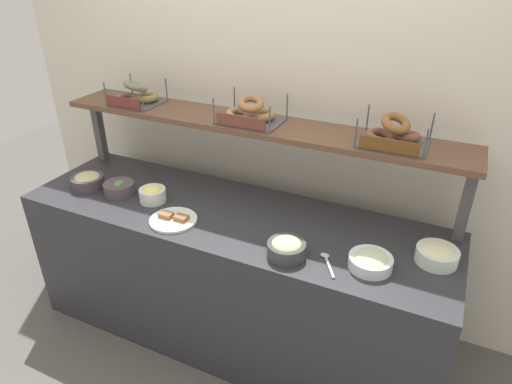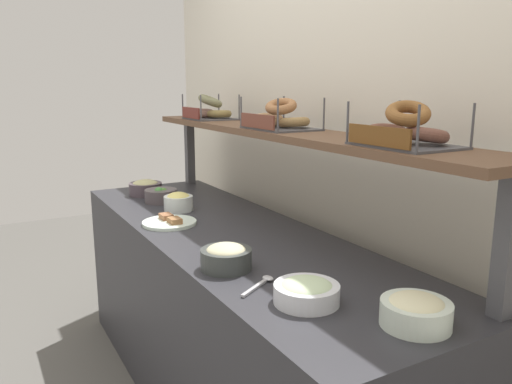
{
  "view_description": "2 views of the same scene",
  "coord_description": "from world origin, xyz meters",
  "px_view_note": "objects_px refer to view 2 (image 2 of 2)",
  "views": [
    {
      "loc": [
        1.0,
        -1.78,
        2.09
      ],
      "look_at": [
        0.14,
        0.02,
        1.01
      ],
      "focal_mm": 31.4,
      "sensor_mm": 36.0,
      "label": 1
    },
    {
      "loc": [
        1.9,
        -0.94,
        1.47
      ],
      "look_at": [
        0.15,
        0.05,
        1.05
      ],
      "focal_mm": 35.46,
      "sensor_mm": 36.0,
      "label": 2
    }
  ],
  "objects_px": {
    "bowl_scallion_spread": "(307,291)",
    "bowl_veggie_mix": "(161,195)",
    "bagel_basket_cinnamon_raisin": "(406,131)",
    "bagel_basket_poppy": "(210,111)",
    "bowl_hummus": "(145,187)",
    "serving_plate_white": "(170,222)",
    "bowl_potato_salad": "(416,311)",
    "serving_spoon_near_plate": "(262,282)",
    "bowl_tuna_salad": "(226,257)",
    "bowl_egg_salad": "(178,201)",
    "bagel_basket_everything": "(280,119)"
  },
  "relations": [
    {
      "from": "bowl_egg_salad",
      "to": "bowl_potato_salad",
      "type": "height_order",
      "value": "bowl_egg_salad"
    },
    {
      "from": "bowl_veggie_mix",
      "to": "serving_plate_white",
      "type": "bearing_deg",
      "value": -14.32
    },
    {
      "from": "bowl_egg_salad",
      "to": "bagel_basket_cinnamon_raisin",
      "type": "height_order",
      "value": "bagel_basket_cinnamon_raisin"
    },
    {
      "from": "bowl_scallion_spread",
      "to": "bagel_basket_cinnamon_raisin",
      "type": "height_order",
      "value": "bagel_basket_cinnamon_raisin"
    },
    {
      "from": "bowl_veggie_mix",
      "to": "serving_plate_white",
      "type": "height_order",
      "value": "bowl_veggie_mix"
    },
    {
      "from": "bowl_egg_salad",
      "to": "serving_spoon_near_plate",
      "type": "bearing_deg",
      "value": -6.53
    },
    {
      "from": "bowl_egg_salad",
      "to": "bowl_hummus",
      "type": "height_order",
      "value": "bowl_egg_salad"
    },
    {
      "from": "serving_plate_white",
      "to": "bagel_basket_poppy",
      "type": "xyz_separation_m",
      "value": [
        -0.52,
        0.45,
        0.47
      ]
    },
    {
      "from": "bowl_scallion_spread",
      "to": "bowl_potato_salad",
      "type": "height_order",
      "value": "bowl_potato_salad"
    },
    {
      "from": "bowl_scallion_spread",
      "to": "bowl_potato_salad",
      "type": "xyz_separation_m",
      "value": [
        0.26,
        0.17,
        0.01
      ]
    },
    {
      "from": "bowl_potato_salad",
      "to": "bagel_basket_everything",
      "type": "height_order",
      "value": "bagel_basket_everything"
    },
    {
      "from": "bowl_tuna_salad",
      "to": "bagel_basket_poppy",
      "type": "relative_size",
      "value": 0.64
    },
    {
      "from": "serving_spoon_near_plate",
      "to": "bagel_basket_cinnamon_raisin",
      "type": "distance_m",
      "value": 0.66
    },
    {
      "from": "bowl_hummus",
      "to": "bagel_basket_poppy",
      "type": "bearing_deg",
      "value": 67.16
    },
    {
      "from": "bagel_basket_cinnamon_raisin",
      "to": "bowl_potato_salad",
      "type": "bearing_deg",
      "value": -37.68
    },
    {
      "from": "bowl_potato_salad",
      "to": "bagel_basket_everything",
      "type": "xyz_separation_m",
      "value": [
        -1.03,
        0.22,
        0.43
      ]
    },
    {
      "from": "serving_plate_white",
      "to": "bagel_basket_cinnamon_raisin",
      "type": "bearing_deg",
      "value": 24.97
    },
    {
      "from": "bowl_scallion_spread",
      "to": "bowl_hummus",
      "type": "relative_size",
      "value": 1.04
    },
    {
      "from": "bowl_potato_salad",
      "to": "serving_spoon_near_plate",
      "type": "relative_size",
      "value": 1.19
    },
    {
      "from": "serving_plate_white",
      "to": "serving_spoon_near_plate",
      "type": "bearing_deg",
      "value": 0.7
    },
    {
      "from": "bagel_basket_poppy",
      "to": "bagel_basket_cinnamon_raisin",
      "type": "relative_size",
      "value": 0.89
    },
    {
      "from": "serving_spoon_near_plate",
      "to": "serving_plate_white",
      "type": "bearing_deg",
      "value": -179.3
    },
    {
      "from": "bagel_basket_poppy",
      "to": "bowl_scallion_spread",
      "type": "bearing_deg",
      "value": -14.41
    },
    {
      "from": "bowl_tuna_salad",
      "to": "bowl_scallion_spread",
      "type": "height_order",
      "value": "bowl_tuna_salad"
    },
    {
      "from": "bowl_veggie_mix",
      "to": "bagel_basket_cinnamon_raisin",
      "type": "relative_size",
      "value": 0.55
    },
    {
      "from": "bowl_egg_salad",
      "to": "serving_spoon_near_plate",
      "type": "relative_size",
      "value": 0.94
    },
    {
      "from": "bowl_egg_salad",
      "to": "bagel_basket_everything",
      "type": "bearing_deg",
      "value": 34.9
    },
    {
      "from": "bowl_scallion_spread",
      "to": "bagel_basket_poppy",
      "type": "xyz_separation_m",
      "value": [
        -1.52,
        0.39,
        0.44
      ]
    },
    {
      "from": "bowl_tuna_salad",
      "to": "bagel_basket_everything",
      "type": "relative_size",
      "value": 0.54
    },
    {
      "from": "bowl_veggie_mix",
      "to": "serving_plate_white",
      "type": "relative_size",
      "value": 0.7
    },
    {
      "from": "bowl_potato_salad",
      "to": "serving_plate_white",
      "type": "relative_size",
      "value": 0.76
    },
    {
      "from": "serving_plate_white",
      "to": "serving_spoon_near_plate",
      "type": "relative_size",
      "value": 1.57
    },
    {
      "from": "serving_plate_white",
      "to": "bagel_basket_cinnamon_raisin",
      "type": "height_order",
      "value": "bagel_basket_cinnamon_raisin"
    },
    {
      "from": "bowl_scallion_spread",
      "to": "bagel_basket_poppy",
      "type": "bearing_deg",
      "value": 165.59
    },
    {
      "from": "bowl_scallion_spread",
      "to": "bowl_veggie_mix",
      "type": "xyz_separation_m",
      "value": [
        -1.45,
        0.06,
        0.0
      ]
    },
    {
      "from": "bowl_tuna_salad",
      "to": "bowl_hummus",
      "type": "relative_size",
      "value": 0.95
    },
    {
      "from": "serving_spoon_near_plate",
      "to": "bagel_basket_everything",
      "type": "relative_size",
      "value": 0.48
    },
    {
      "from": "bowl_tuna_salad",
      "to": "bowl_potato_salad",
      "type": "bearing_deg",
      "value": 21.62
    },
    {
      "from": "bowl_veggie_mix",
      "to": "bowl_scallion_spread",
      "type": "bearing_deg",
      "value": -2.36
    },
    {
      "from": "serving_spoon_near_plate",
      "to": "bowl_egg_salad",
      "type": "bearing_deg",
      "value": 173.47
    },
    {
      "from": "bowl_veggie_mix",
      "to": "serving_spoon_near_plate",
      "type": "height_order",
      "value": "bowl_veggie_mix"
    },
    {
      "from": "bowl_veggie_mix",
      "to": "bagel_basket_everything",
      "type": "bearing_deg",
      "value": 26.11
    },
    {
      "from": "bagel_basket_poppy",
      "to": "serving_plate_white",
      "type": "bearing_deg",
      "value": -40.62
    },
    {
      "from": "bagel_basket_everything",
      "to": "bagel_basket_poppy",
      "type": "bearing_deg",
      "value": 179.96
    },
    {
      "from": "bagel_basket_cinnamon_raisin",
      "to": "bowl_tuna_salad",
      "type": "bearing_deg",
      "value": -124.57
    },
    {
      "from": "serving_spoon_near_plate",
      "to": "bagel_basket_poppy",
      "type": "xyz_separation_m",
      "value": [
        -1.34,
        0.44,
        0.47
      ]
    },
    {
      "from": "bowl_scallion_spread",
      "to": "bagel_basket_cinnamon_raisin",
      "type": "xyz_separation_m",
      "value": [
        -0.04,
        0.4,
        0.44
      ]
    },
    {
      "from": "bowl_scallion_spread",
      "to": "bowl_egg_salad",
      "type": "relative_size",
      "value": 1.32
    },
    {
      "from": "serving_spoon_near_plate",
      "to": "bagel_basket_poppy",
      "type": "bearing_deg",
      "value": 161.99
    },
    {
      "from": "bowl_hummus",
      "to": "serving_plate_white",
      "type": "relative_size",
      "value": 0.76
    }
  ]
}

